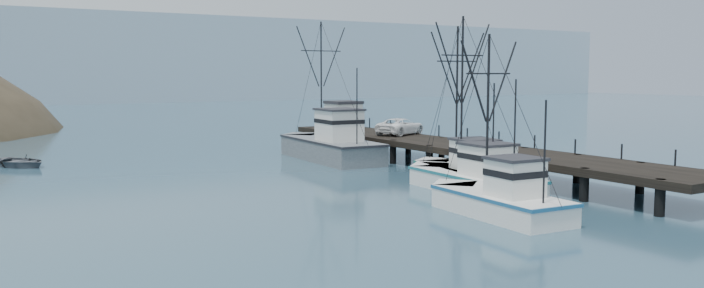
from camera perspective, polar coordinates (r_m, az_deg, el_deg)
name	(u,v)px	position (r m, az deg, el deg)	size (l,w,h in m)	color
ground	(444,227)	(34.62, 7.64, -6.82)	(400.00, 400.00, 0.00)	#2B4B5F
pier	(455,147)	(55.35, 8.59, -0.29)	(6.00, 44.00, 2.00)	black
distant_ridge	(73,102)	(198.89, -22.14, 3.28)	(360.00, 40.00, 26.00)	#9EB2C6
trawler_near	(471,179)	(44.87, 9.84, -2.87)	(4.19, 11.48, 11.60)	white
trawler_mid	(497,200)	(37.64, 11.94, -4.60)	(3.82, 9.95, 10.03)	white
trawler_far	(463,173)	(47.55, 9.19, -2.36)	(5.25, 10.91, 11.16)	white
work_vessel	(329,146)	(60.49, -1.95, -0.14)	(5.07, 14.83, 12.50)	slate
pier_shed	(343,114)	(70.04, -0.72, 2.48)	(3.00, 3.20, 2.80)	silver
pickup_truck	(400,126)	(62.82, 4.04, 1.47)	(2.50, 5.42, 1.51)	white
motorboat	(19,167)	(62.29, -25.94, -1.70)	(3.96, 5.55, 1.15)	#585B62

